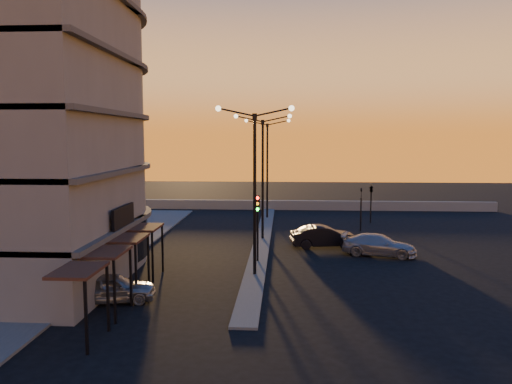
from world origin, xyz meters
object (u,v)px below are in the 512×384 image
object	(u,v)px
traffic_light_main	(258,217)
streetlamp_mid	(263,167)
car_wagon	(379,245)
car_hatchback	(112,288)
car_sedan	(324,236)

from	to	relation	value
traffic_light_main	streetlamp_mid	bearing A→B (deg)	90.00
traffic_light_main	car_wagon	xyz separation A→B (m)	(7.91, 2.51, -2.19)
traffic_light_main	car_hatchback	size ratio (longest dim) A/B	1.04
traffic_light_main	car_hatchback	bearing A→B (deg)	-130.04
car_hatchback	car_sedan	xyz separation A→B (m)	(10.95, 12.52, 0.08)
streetlamp_mid	car_hatchback	xyz separation A→B (m)	(-6.50, -14.87, -4.90)
car_sedan	car_wagon	xyz separation A→B (m)	(3.46, -2.28, -0.07)
traffic_light_main	car_hatchback	xyz separation A→B (m)	(-6.50, -7.74, -2.19)
streetlamp_mid	car_sedan	world-z (taller)	streetlamp_mid
traffic_light_main	car_sedan	size ratio (longest dim) A/B	0.91
streetlamp_mid	car_sedan	xyz separation A→B (m)	(4.45, -2.34, -4.82)
car_hatchback	car_sedan	bearing A→B (deg)	-53.12
traffic_light_main	car_hatchback	distance (m)	10.34
traffic_light_main	car_sedan	xyz separation A→B (m)	(4.45, 4.78, -2.12)
traffic_light_main	car_wagon	world-z (taller)	traffic_light_main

